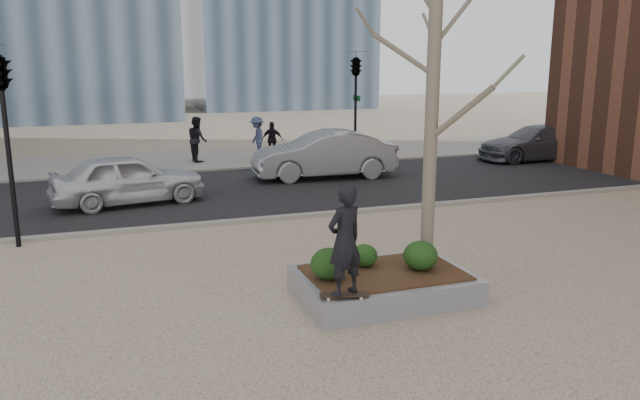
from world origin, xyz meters
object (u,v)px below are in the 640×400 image
object	(u,v)px
police_car	(128,179)
planter	(384,286)
skateboarder	(345,240)
skateboard	(344,296)

from	to	relation	value
police_car	planter	bearing A→B (deg)	-166.48
planter	skateboarder	bearing A→B (deg)	-141.86
skateboard	skateboarder	size ratio (longest dim) A/B	0.44
planter	police_car	xyz separation A→B (m)	(-3.90, 9.18, 0.54)
planter	skateboarder	world-z (taller)	skateboarder
planter	police_car	distance (m)	9.99
skateboard	police_car	bearing A→B (deg)	121.00
skateboard	police_car	xyz separation A→B (m)	(-2.80, 10.05, 0.27)
skateboarder	police_car	xyz separation A→B (m)	(-2.80, 10.05, -0.65)
skateboard	police_car	world-z (taller)	police_car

